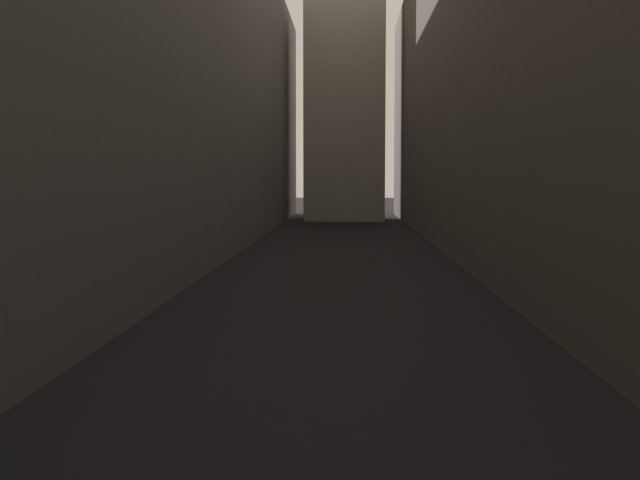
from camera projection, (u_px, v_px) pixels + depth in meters
ground_plane at (339, 268)px, 37.10m from camera, size 264.00×264.00×0.00m
building_block_left at (76, 47)px, 38.75m from camera, size 13.88×108.00×20.37m
building_block_right at (575, 41)px, 37.94m from camera, size 10.65×108.00×20.60m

